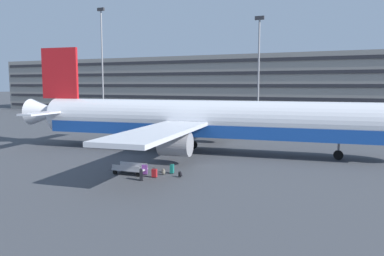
{
  "coord_description": "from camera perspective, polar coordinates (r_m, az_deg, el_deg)",
  "views": [
    {
      "loc": [
        18.76,
        -38.64,
        7.16
      ],
      "look_at": [
        4.06,
        -5.68,
        3.0
      ],
      "focal_mm": 35.53,
      "sensor_mm": 36.0,
      "label": 1
    }
  ],
  "objects": [
    {
      "name": "light_mast_far_left",
      "position": [
        93.26,
        -13.35,
        10.69
      ],
      "size": [
        1.8,
        0.5,
        24.81
      ],
      "color": "gray",
      "rests_on": "ground_plane"
    },
    {
      "name": "baggage_cart",
      "position": [
        30.98,
        -9.33,
        -6.07
      ],
      "size": [
        3.34,
        1.46,
        0.82
      ],
      "color": "#B7B7BC",
      "rests_on": "ground_plane"
    },
    {
      "name": "ground_plane",
      "position": [
        43.54,
        -1.84,
        -2.89
      ],
      "size": [
        600.0,
        600.0,
        0.0
      ],
      "primitive_type": "plane",
      "color": "#424449"
    },
    {
      "name": "suitcase_laid_flat",
      "position": [
        30.61,
        -7.13,
        -6.2
      ],
      "size": [
        0.47,
        0.34,
        0.99
      ],
      "color": "#72388C",
      "rests_on": "ground_plane"
    },
    {
      "name": "suitcase_red",
      "position": [
        30.79,
        -3.02,
        -6.11
      ],
      "size": [
        0.33,
        0.42,
        0.91
      ],
      "color": "#147266",
      "rests_on": "ground_plane"
    },
    {
      "name": "backpack_purple",
      "position": [
        30.44,
        -4.33,
        -6.58
      ],
      "size": [
        0.33,
        0.23,
        0.56
      ],
      "color": "gray",
      "rests_on": "ground_plane"
    },
    {
      "name": "terminal_structure",
      "position": [
        93.11,
        12.49,
        6.24
      ],
      "size": [
        152.31,
        21.22,
        13.74
      ],
      "color": "gray",
      "rests_on": "ground_plane"
    },
    {
      "name": "backpack_navy",
      "position": [
        29.62,
        -1.75,
        -6.96
      ],
      "size": [
        0.4,
        0.39,
        0.53
      ],
      "color": "black",
      "rests_on": "ground_plane"
    },
    {
      "name": "suitcase_small",
      "position": [
        28.84,
        -7.65,
        -6.95
      ],
      "size": [
        0.39,
        0.42,
        1.07
      ],
      "color": "black",
      "rests_on": "ground_plane"
    },
    {
      "name": "light_mast_left",
      "position": [
        76.55,
        9.99,
        9.96
      ],
      "size": [
        1.8,
        0.5,
        20.28
      ],
      "color": "gray",
      "rests_on": "ground_plane"
    },
    {
      "name": "airliner",
      "position": [
        40.02,
        0.87,
        1.11
      ],
      "size": [
        42.24,
        34.24,
        11.38
      ],
      "color": "silver",
      "rests_on": "ground_plane"
    },
    {
      "name": "suitcase_teal",
      "position": [
        29.6,
        -5.67,
        -6.74
      ],
      "size": [
        0.41,
        0.32,
        0.78
      ],
      "color": "#B21E23",
      "rests_on": "ground_plane"
    }
  ]
}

